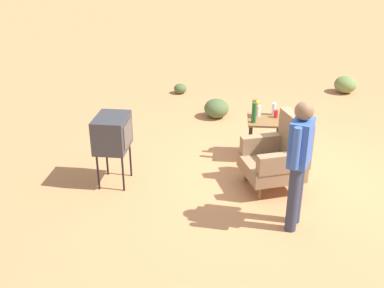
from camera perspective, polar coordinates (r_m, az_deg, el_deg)
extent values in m
plane|color=#C17A4C|center=(7.01, 10.73, -4.30)|extent=(60.00, 60.00, 0.00)
cylinder|color=brown|center=(6.85, 6.67, -3.69)|extent=(0.05, 0.05, 0.22)
cylinder|color=brown|center=(6.42, 8.33, -5.87)|extent=(0.05, 0.05, 0.22)
cylinder|color=brown|center=(7.04, 10.74, -3.13)|extent=(0.05, 0.05, 0.22)
cylinder|color=brown|center=(6.63, 12.62, -5.21)|extent=(0.05, 0.05, 0.22)
cube|color=#8C6B4C|center=(6.63, 9.72, -2.86)|extent=(0.97, 0.97, 0.20)
cube|color=#8C6B4C|center=(6.58, 12.54, 0.73)|extent=(0.77, 0.40, 0.64)
cube|color=#8C6B4C|center=(6.79, 8.80, 0.07)|extent=(0.36, 0.69, 0.26)
cube|color=#8C6B4C|center=(6.27, 11.02, -2.31)|extent=(0.36, 0.69, 0.26)
cylinder|color=black|center=(7.68, 7.12, 1.30)|extent=(0.04, 0.04, 0.63)
cylinder|color=black|center=(7.27, 7.23, -0.11)|extent=(0.04, 0.04, 0.63)
cylinder|color=black|center=(7.72, 10.45, 1.18)|extent=(0.04, 0.04, 0.63)
cylinder|color=black|center=(7.31, 10.73, -0.23)|extent=(0.04, 0.04, 0.63)
cube|color=brown|center=(7.36, 9.05, 2.91)|extent=(0.56, 0.56, 0.03)
cylinder|color=black|center=(6.54, -8.49, -3.59)|extent=(0.03, 0.03, 0.55)
cylinder|color=black|center=(6.92, -7.59, -1.87)|extent=(0.03, 0.03, 0.55)
cylinder|color=black|center=(6.64, -11.50, -3.39)|extent=(0.03, 0.03, 0.55)
cylinder|color=black|center=(7.01, -10.45, -1.70)|extent=(0.03, 0.03, 0.55)
cube|color=#333338|center=(6.56, -9.82, 1.38)|extent=(0.61, 0.46, 0.48)
cube|color=#383D3F|center=(6.50, -7.91, 1.30)|extent=(0.42, 0.03, 0.34)
cylinder|color=#2D3347|center=(5.88, 12.80, -5.76)|extent=(0.14, 0.14, 0.86)
cylinder|color=#2D3347|center=(5.71, 12.34, -6.70)|extent=(0.14, 0.14, 0.86)
cube|color=#3356A8|center=(5.47, 13.25, 0.17)|extent=(0.41, 0.33, 0.56)
cylinder|color=#3356A8|center=(5.67, 13.81, 1.34)|extent=(0.09, 0.09, 0.50)
cylinder|color=#3356A8|center=(5.24, 12.71, -0.55)|extent=(0.09, 0.09, 0.50)
sphere|color=brown|center=(5.32, 13.66, 3.99)|extent=(0.22, 0.22, 0.22)
cylinder|color=silver|center=(7.53, 10.05, 4.28)|extent=(0.06, 0.06, 0.20)
cylinder|color=#1E5623|center=(7.16, 7.65, 3.85)|extent=(0.07, 0.07, 0.32)
cylinder|color=red|center=(7.44, 10.30, 3.68)|extent=(0.07, 0.07, 0.12)
cylinder|color=brown|center=(7.34, 7.66, 4.31)|extent=(0.07, 0.07, 0.30)
cylinder|color=silver|center=(7.45, 8.08, 4.09)|extent=(0.09, 0.09, 0.18)
sphere|color=yellow|center=(7.40, 8.14, 5.11)|extent=(0.07, 0.07, 0.07)
sphere|color=#E04C66|center=(7.44, 8.20, 5.21)|extent=(0.07, 0.07, 0.07)
sphere|color=orange|center=(7.36, 8.04, 5.02)|extent=(0.07, 0.07, 0.07)
ellipsoid|color=#475B33|center=(9.10, 3.03, 4.41)|extent=(0.48, 0.48, 0.37)
ellipsoid|color=olive|center=(11.09, 18.36, 6.97)|extent=(0.49, 0.49, 0.38)
ellipsoid|color=#475B33|center=(10.51, -1.44, 6.85)|extent=(0.29, 0.29, 0.22)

